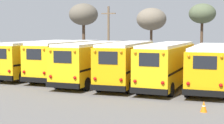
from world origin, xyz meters
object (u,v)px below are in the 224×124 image
object	(u,v)px
school_bus_5	(211,65)
traffic_cone	(204,107)
utility_pole	(109,35)
school_bus_0	(38,57)
school_bus_1	(66,58)
school_bus_4	(167,64)
school_bus_3	(127,62)
bare_tree_0	(83,15)
bare_tree_1	(202,14)
school_bus_2	(91,61)
bare_tree_2	(151,19)

from	to	relation	value
school_bus_5	traffic_cone	world-z (taller)	school_bus_5
school_bus_5	utility_pole	bearing A→B (deg)	134.80
school_bus_0	school_bus_1	xyz separation A→B (m)	(3.10, -0.38, 0.01)
school_bus_4	school_bus_0	bearing A→B (deg)	170.78
school_bus_3	school_bus_5	distance (m)	6.23
bare_tree_0	bare_tree_1	world-z (taller)	bare_tree_0
school_bus_3	school_bus_4	xyz separation A→B (m)	(3.10, 0.06, -0.02)
school_bus_0	bare_tree_1	bearing A→B (deg)	46.96
school_bus_0	school_bus_2	world-z (taller)	school_bus_2
school_bus_0	utility_pole	xyz separation A→B (m)	(2.77, 11.30, 1.96)
school_bus_0	school_bus_3	distance (m)	9.53
school_bus_4	bare_tree_2	world-z (taller)	bare_tree_2
traffic_cone	school_bus_3	bearing A→B (deg)	131.89
utility_pole	school_bus_0	bearing A→B (deg)	-103.79
school_bus_1	school_bus_4	size ratio (longest dim) A/B	0.99
school_bus_3	traffic_cone	distance (m)	9.70
school_bus_1	bare_tree_0	distance (m)	18.92
school_bus_4	bare_tree_1	xyz separation A→B (m)	(0.99, 16.35, 4.34)
school_bus_1	bare_tree_0	world-z (taller)	bare_tree_0
school_bus_3	school_bus_4	distance (m)	3.10
school_bus_5	bare_tree_1	world-z (taller)	bare_tree_1
school_bus_4	bare_tree_1	distance (m)	16.95
school_bus_4	bare_tree_0	distance (m)	24.86
school_bus_1	school_bus_5	world-z (taller)	school_bus_1
bare_tree_0	bare_tree_2	size ratio (longest dim) A/B	1.12
utility_pole	bare_tree_0	world-z (taller)	bare_tree_0
school_bus_4	bare_tree_1	bearing A→B (deg)	86.55
school_bus_0	traffic_cone	size ratio (longest dim) A/B	18.42
school_bus_3	utility_pole	xyz separation A→B (m)	(-6.53, 13.37, 1.93)
school_bus_2	school_bus_4	world-z (taller)	school_bus_4
school_bus_1	school_bus_2	bearing A→B (deg)	-27.00
school_bus_5	utility_pole	distance (m)	18.18
school_bus_1	utility_pole	xyz separation A→B (m)	(-0.33, 11.68, 1.94)
school_bus_1	bare_tree_1	bearing A→B (deg)	55.04
school_bus_1	bare_tree_1	distance (m)	18.47
bare_tree_0	bare_tree_2	world-z (taller)	bare_tree_0
utility_pole	school_bus_3	bearing A→B (deg)	-63.96
school_bus_1	utility_pole	size ratio (longest dim) A/B	1.42
school_bus_1	school_bus_2	world-z (taller)	school_bus_1
utility_pole	bare_tree_0	bearing A→B (deg)	136.13
school_bus_4	bare_tree_2	distance (m)	20.16
school_bus_3	bare_tree_2	world-z (taller)	bare_tree_2
school_bus_3	bare_tree_1	size ratio (longest dim) A/B	1.32
school_bus_3	traffic_cone	xyz separation A→B (m)	(6.40, -7.13, -1.50)
school_bus_0	bare_tree_2	bearing A→B (deg)	68.42
school_bus_5	bare_tree_0	xyz separation A→B (m)	(-18.56, 18.43, 4.66)
utility_pole	bare_tree_0	size ratio (longest dim) A/B	0.89
school_bus_4	bare_tree_1	world-z (taller)	bare_tree_1
school_bus_1	bare_tree_2	world-z (taller)	bare_tree_2
bare_tree_0	traffic_cone	size ratio (longest dim) A/B	13.72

